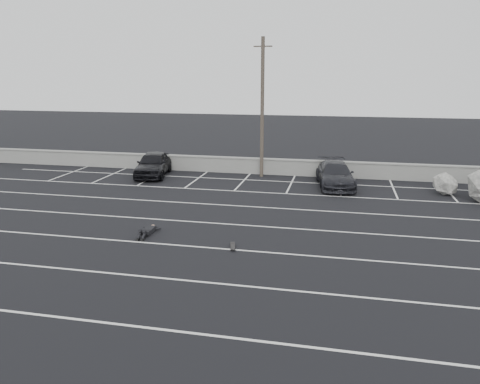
% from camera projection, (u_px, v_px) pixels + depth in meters
% --- Properties ---
extents(ground, '(120.00, 120.00, 0.00)m').
position_uv_depth(ground, '(232.00, 250.00, 17.86)').
color(ground, black).
rests_on(ground, ground).
extents(seawall, '(50.00, 0.45, 1.06)m').
position_uv_depth(seawall, '(280.00, 167.00, 30.98)').
color(seawall, gray).
rests_on(seawall, ground).
extents(stall_lines, '(36.00, 20.05, 0.01)m').
position_uv_depth(stall_lines, '(252.00, 216.00, 22.05)').
color(stall_lines, silver).
rests_on(stall_lines, ground).
extents(car_left, '(2.67, 4.89, 1.58)m').
position_uv_depth(car_left, '(153.00, 164.00, 30.61)').
color(car_left, black).
rests_on(car_left, ground).
extents(car_right, '(2.68, 5.14, 1.42)m').
position_uv_depth(car_right, '(335.00, 175.00, 27.75)').
color(car_right, black).
rests_on(car_right, ground).
extents(utility_pole, '(1.16, 0.23, 8.74)m').
position_uv_depth(utility_pole, '(262.00, 108.00, 29.51)').
color(utility_pole, '#4C4238').
rests_on(utility_pole, ground).
extents(trash_bin, '(0.81, 0.81, 1.07)m').
position_uv_depth(trash_bin, '(325.00, 172.00, 29.35)').
color(trash_bin, '#2A2A2D').
rests_on(trash_bin, ground).
extents(person, '(0.94, 2.14, 0.42)m').
position_uv_depth(person, '(149.00, 228.00, 19.72)').
color(person, black).
rests_on(person, ground).
extents(skateboard, '(0.34, 0.71, 0.08)m').
position_uv_depth(skateboard, '(233.00, 247.00, 17.99)').
color(skateboard, black).
rests_on(skateboard, ground).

